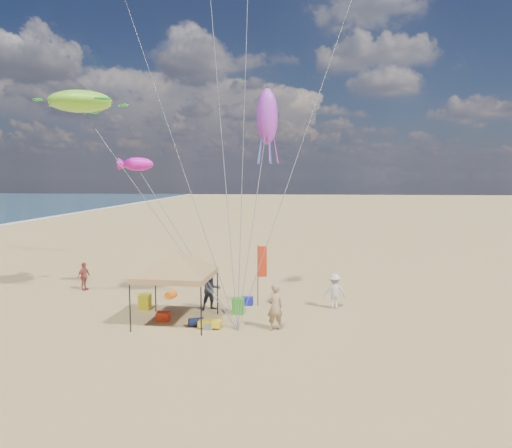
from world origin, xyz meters
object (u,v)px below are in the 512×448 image
Objects in this scene: beach_cart at (210,324)px; person_near_b at (211,290)px; person_near_a at (275,307)px; person_near_c at (334,291)px; chair_green at (238,306)px; person_far_a at (84,276)px; cooler_blue at (247,301)px; chair_yellow at (145,302)px; cooler_red at (163,316)px; canopy_tent at (176,252)px; feather_flag at (261,265)px.

person_near_b is (-0.44, 2.61, 0.73)m from beach_cart.
person_near_a is 4.20m from person_near_c.
chair_green is 2.76m from person_near_a.
person_far_a is at bearing 125.94° from person_near_b.
cooler_blue is 0.77× the size of chair_yellow.
person_near_b is (-1.30, 0.50, 0.58)m from chair_green.
person_far_a reaches higher than cooler_red.
chair_yellow is (-1.35, 1.63, 0.16)m from cooler_red.
canopy_tent is 3.08× the size of person_near_a.
chair_green is (3.01, 1.32, 0.16)m from cooler_red.
feather_flag is 10.00m from person_far_a.
chair_yellow reaches higher than beach_cart.
person_near_b reaches higher than cooler_red.
person_near_b is (3.06, 0.18, 0.58)m from chair_yellow.
person_near_b is at bearing 159.08° from chair_green.
chair_yellow is 6.58m from person_near_a.
canopy_tent is 8.23× the size of chair_green.
cooler_blue is 4.74m from chair_yellow.
feather_flag is at bearing -5.12° from person_near_c.
chair_green is at bearing -75.89° from person_near_a.
cooler_red is at bearing -139.52° from cooler_blue.
cooler_blue is at bearing 72.91° from beach_cart.
chair_yellow is at bearing 175.86° from chair_green.
canopy_tent reaches higher than beach_cart.
cooler_blue is 1.49m from chair_green.
cooler_red is at bearing 164.87° from canopy_tent.
canopy_tent is 3.04m from person_near_b.
cooler_blue is 0.77× the size of chair_green.
person_near_c is at bearing 19.37° from cooler_red.
cooler_blue is at bearing 80.74° from chair_green.
cooler_blue is 0.33× the size of person_near_c.
person_far_a is at bearing 143.74° from chair_yellow.
person_near_b is at bearing 61.26° from canopy_tent.
feather_flag is at bearing -102.62° from person_near_a.
person_near_a is at bearing -8.91° from cooler_red.
beach_cart is at bearing -34.78° from chair_yellow.
person_near_a reaches higher than cooler_red.
chair_green is at bearing -99.26° from cooler_blue.
canopy_tent is 10.67× the size of cooler_blue.
person_far_a is at bearing 144.39° from beach_cart.
person_near_c is at bearing -2.81° from cooler_blue.
person_near_a is (0.83, -3.47, -1.00)m from feather_flag.
feather_flag is 5.36× the size of cooler_red.
cooler_blue is 3.74m from beach_cart.
person_near_b is at bearing 5.05° from person_near_c.
beach_cart is 6.21m from person_near_c.
chair_green is 4.37m from chair_yellow.
chair_yellow is at bearing -47.33° from person_near_a.
cooler_red is 0.33× the size of person_near_c.
person_near_b is at bearing -157.70° from feather_flag.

